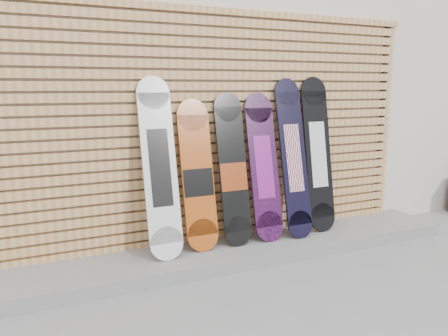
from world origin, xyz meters
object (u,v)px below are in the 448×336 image
Objects in this scene: snowboard_1 at (198,176)px; snowboard_3 at (264,167)px; snowboard_4 at (293,158)px; snowboard_0 at (160,168)px; snowboard_2 at (233,170)px; snowboard_5 at (318,154)px.

snowboard_3 is at bearing -0.92° from snowboard_1.
snowboard_1 is 1.01m from snowboard_4.
snowboard_0 reaches higher than snowboard_1.
snowboard_2 is at bearing -0.78° from snowboard_1.
snowboard_1 is 0.35m from snowboard_2.
snowboard_0 is 1.68m from snowboard_5.
snowboard_5 is (1.32, 0.01, 0.11)m from snowboard_1.
snowboard_1 is (0.36, 0.03, -0.11)m from snowboard_0.
snowboard_1 is at bearing 5.03° from snowboard_0.
snowboard_4 reaches higher than snowboard_1.
snowboard_3 is (1.04, 0.02, -0.08)m from snowboard_0.
snowboard_3 is 0.65m from snowboard_5.
snowboard_1 is 0.68m from snowboard_3.
snowboard_0 is at bearing -178.69° from snowboard_5.
snowboard_3 is at bearing 1.15° from snowboard_0.
snowboard_2 is 0.90× the size of snowboard_5.
snowboard_3 reaches higher than snowboard_1.
snowboard_2 is 1.00× the size of snowboard_3.
snowboard_2 reaches higher than snowboard_1.
snowboard_5 reaches higher than snowboard_2.
snowboard_2 is 0.65m from snowboard_4.
snowboard_0 reaches higher than snowboard_4.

